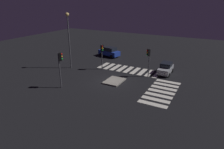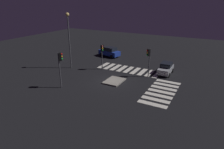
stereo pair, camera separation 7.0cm
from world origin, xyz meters
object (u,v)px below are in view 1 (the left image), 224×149
at_px(traffic_island, 114,81).
at_px(car_silver, 166,68).
at_px(traffic_light_east, 148,56).
at_px(street_lamp, 69,32).
at_px(traffic_light_north, 102,51).
at_px(car_blue, 109,52).
at_px(traffic_light_west, 60,62).

xyz_separation_m(traffic_island, car_silver, (6.50, -5.23, 0.72)).
bearing_deg(traffic_light_east, street_lamp, -37.72).
bearing_deg(traffic_light_north, traffic_light_east, 46.58).
height_order(car_blue, traffic_light_east, traffic_light_east).
xyz_separation_m(car_blue, traffic_light_west, (-15.71, -2.02, 2.49)).
distance_m(traffic_light_west, street_lamp, 8.12).
bearing_deg(traffic_light_west, traffic_light_east, 0.32).
height_order(traffic_light_west, traffic_light_east, traffic_light_west).
relative_size(traffic_light_east, street_lamp, 0.47).
bearing_deg(car_silver, street_lamp, -72.03).
bearing_deg(street_lamp, car_blue, -12.62).
bearing_deg(traffic_light_east, car_blue, -82.01).
relative_size(traffic_island, car_silver, 0.77).
distance_m(traffic_light_north, traffic_light_west, 8.38).
bearing_deg(traffic_light_east, traffic_light_west, -0.39).
relative_size(car_silver, traffic_light_east, 0.94).
bearing_deg(traffic_light_north, car_blue, 155.16).
xyz_separation_m(car_blue, traffic_light_east, (-7.07, -10.15, 2.18)).
relative_size(car_silver, traffic_light_west, 0.85).
relative_size(traffic_island, traffic_light_east, 0.72).
height_order(traffic_island, car_silver, car_silver).
height_order(traffic_island, street_lamp, street_lamp).
height_order(car_blue, car_silver, car_blue).
xyz_separation_m(traffic_light_north, traffic_light_west, (-8.34, 0.80, 0.40)).
distance_m(car_blue, traffic_light_east, 12.56).
bearing_deg(car_blue, traffic_light_east, 156.60).
xyz_separation_m(traffic_island, street_lamp, (1.82, 8.88, 5.68)).
relative_size(traffic_island, car_blue, 0.66).
bearing_deg(car_silver, traffic_light_north, -72.62).
height_order(traffic_light_north, street_lamp, street_lamp).
height_order(traffic_light_east, street_lamp, street_lamp).
bearing_deg(traffic_light_east, car_silver, -173.11).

